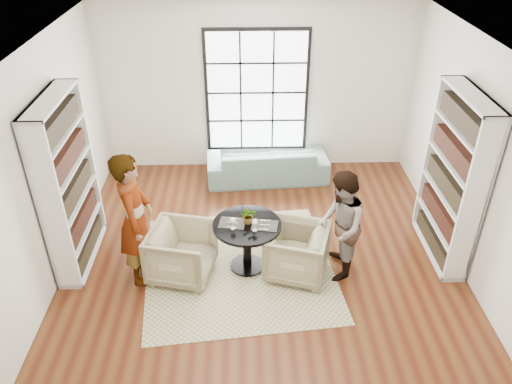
{
  "coord_description": "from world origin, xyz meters",
  "views": [
    {
      "loc": [
        -0.23,
        -5.38,
        4.58
      ],
      "look_at": [
        -0.08,
        0.4,
        0.98
      ],
      "focal_mm": 35.0,
      "sensor_mm": 36.0,
      "label": 1
    }
  ],
  "objects_px": {
    "armchair_left": "(182,253)",
    "armchair_right": "(296,252)",
    "pedestal_table": "(247,236)",
    "wine_glass_right": "(255,222)",
    "flower_centerpiece": "(249,216)",
    "sofa": "(267,163)",
    "person_left": "(135,219)",
    "person_right": "(340,226)",
    "wine_glass_left": "(233,221)"
  },
  "relations": [
    {
      "from": "armchair_left",
      "to": "armchair_right",
      "type": "distance_m",
      "value": 1.54
    },
    {
      "from": "pedestal_table",
      "to": "armchair_left",
      "type": "relative_size",
      "value": 1.12
    },
    {
      "from": "wine_glass_right",
      "to": "flower_centerpiece",
      "type": "relative_size",
      "value": 0.76
    },
    {
      "from": "armchair_left",
      "to": "flower_centerpiece",
      "type": "relative_size",
      "value": 3.62
    },
    {
      "from": "armchair_left",
      "to": "armchair_right",
      "type": "height_order",
      "value": "armchair_left"
    },
    {
      "from": "sofa",
      "to": "wine_glass_right",
      "type": "distance_m",
      "value": 2.67
    },
    {
      "from": "person_left",
      "to": "wine_glass_right",
      "type": "relative_size",
      "value": 10.75
    },
    {
      "from": "person_left",
      "to": "person_right",
      "type": "xyz_separation_m",
      "value": [
        2.64,
        -0.01,
        -0.15
      ]
    },
    {
      "from": "sofa",
      "to": "armchair_right",
      "type": "relative_size",
      "value": 2.66
    },
    {
      "from": "sofa",
      "to": "wine_glass_right",
      "type": "bearing_deg",
      "value": 79.46
    },
    {
      "from": "pedestal_table",
      "to": "flower_centerpiece",
      "type": "relative_size",
      "value": 4.05
    },
    {
      "from": "wine_glass_left",
      "to": "wine_glass_right",
      "type": "bearing_deg",
      "value": -8.97
    },
    {
      "from": "wine_glass_left",
      "to": "person_right",
      "type": "bearing_deg",
      "value": -1.77
    },
    {
      "from": "sofa",
      "to": "armchair_right",
      "type": "xyz_separation_m",
      "value": [
        0.28,
        -2.6,
        0.05
      ]
    },
    {
      "from": "wine_glass_right",
      "to": "flower_centerpiece",
      "type": "bearing_deg",
      "value": 114.01
    },
    {
      "from": "sofa",
      "to": "person_left",
      "type": "height_order",
      "value": "person_left"
    },
    {
      "from": "sofa",
      "to": "flower_centerpiece",
      "type": "height_order",
      "value": "flower_centerpiece"
    },
    {
      "from": "pedestal_table",
      "to": "armchair_right",
      "type": "bearing_deg",
      "value": -11.96
    },
    {
      "from": "pedestal_table",
      "to": "person_left",
      "type": "bearing_deg",
      "value": -174.7
    },
    {
      "from": "armchair_right",
      "to": "wine_glass_left",
      "type": "bearing_deg",
      "value": -76.01
    },
    {
      "from": "wine_glass_left",
      "to": "flower_centerpiece",
      "type": "relative_size",
      "value": 0.76
    },
    {
      "from": "wine_glass_left",
      "to": "armchair_left",
      "type": "bearing_deg",
      "value": -177.08
    },
    {
      "from": "flower_centerpiece",
      "to": "armchair_right",
      "type": "bearing_deg",
      "value": -15.17
    },
    {
      "from": "person_left",
      "to": "flower_centerpiece",
      "type": "bearing_deg",
      "value": -87.07
    },
    {
      "from": "person_right",
      "to": "pedestal_table",
      "type": "bearing_deg",
      "value": -89.92
    },
    {
      "from": "person_right",
      "to": "wine_glass_right",
      "type": "height_order",
      "value": "person_right"
    },
    {
      "from": "pedestal_table",
      "to": "armchair_right",
      "type": "relative_size",
      "value": 1.15
    },
    {
      "from": "person_left",
      "to": "person_right",
      "type": "height_order",
      "value": "person_left"
    },
    {
      "from": "pedestal_table",
      "to": "sofa",
      "type": "xyz_separation_m",
      "value": [
        0.38,
        2.46,
        -0.22
      ]
    },
    {
      "from": "sofa",
      "to": "person_left",
      "type": "bearing_deg",
      "value": 50.72
    },
    {
      "from": "sofa",
      "to": "armchair_right",
      "type": "distance_m",
      "value": 2.61
    },
    {
      "from": "wine_glass_left",
      "to": "pedestal_table",
      "type": "bearing_deg",
      "value": 27.98
    },
    {
      "from": "person_right",
      "to": "flower_centerpiece",
      "type": "relative_size",
      "value": 6.83
    },
    {
      "from": "person_right",
      "to": "wine_glass_left",
      "type": "height_order",
      "value": "person_right"
    },
    {
      "from": "pedestal_table",
      "to": "person_left",
      "type": "distance_m",
      "value": 1.49
    },
    {
      "from": "wine_glass_right",
      "to": "flower_centerpiece",
      "type": "distance_m",
      "value": 0.19
    },
    {
      "from": "armchair_left",
      "to": "person_left",
      "type": "distance_m",
      "value": 0.78
    },
    {
      "from": "armchair_left",
      "to": "wine_glass_right",
      "type": "xyz_separation_m",
      "value": [
        0.98,
        -0.01,
        0.48
      ]
    },
    {
      "from": "armchair_right",
      "to": "wine_glass_left",
      "type": "distance_m",
      "value": 0.98
    },
    {
      "from": "pedestal_table",
      "to": "armchair_left",
      "type": "distance_m",
      "value": 0.9
    },
    {
      "from": "person_left",
      "to": "armchair_left",
      "type": "bearing_deg",
      "value": -93.57
    },
    {
      "from": "pedestal_table",
      "to": "wine_glass_right",
      "type": "relative_size",
      "value": 5.31
    },
    {
      "from": "armchair_right",
      "to": "person_right",
      "type": "xyz_separation_m",
      "value": [
        0.55,
        0.0,
        0.41
      ]
    },
    {
      "from": "pedestal_table",
      "to": "wine_glass_right",
      "type": "bearing_deg",
      "value": -54.51
    },
    {
      "from": "person_right",
      "to": "wine_glass_left",
      "type": "bearing_deg",
      "value": -85.1
    },
    {
      "from": "armchair_left",
      "to": "wine_glass_left",
      "type": "xyz_separation_m",
      "value": [
        0.69,
        0.04,
        0.48
      ]
    },
    {
      "from": "armchair_left",
      "to": "person_left",
      "type": "bearing_deg",
      "value": 102.58
    },
    {
      "from": "armchair_right",
      "to": "person_left",
      "type": "xyz_separation_m",
      "value": [
        -2.09,
        0.01,
        0.57
      ]
    },
    {
      "from": "person_left",
      "to": "person_right",
      "type": "distance_m",
      "value": 2.64
    },
    {
      "from": "pedestal_table",
      "to": "person_left",
      "type": "xyz_separation_m",
      "value": [
        -1.43,
        -0.13,
        0.4
      ]
    }
  ]
}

